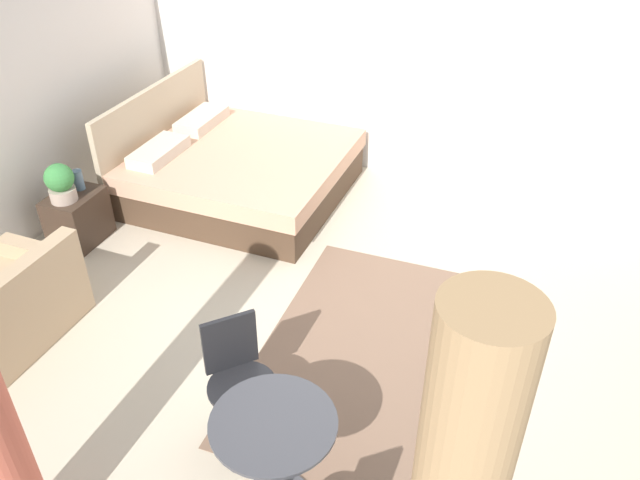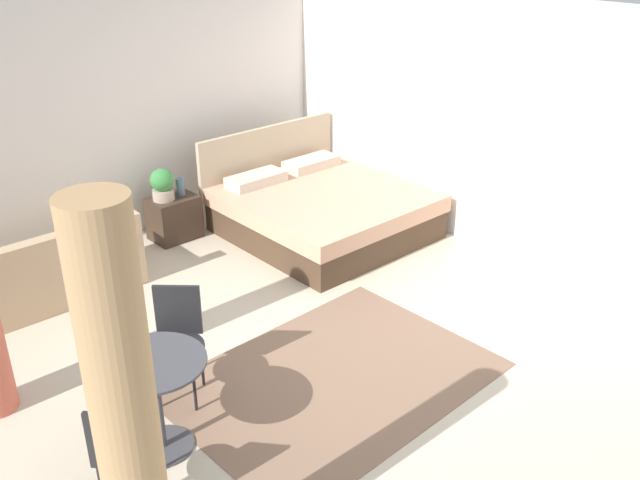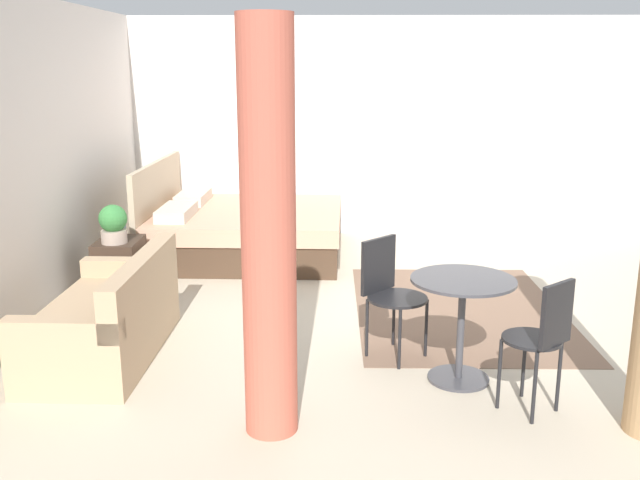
% 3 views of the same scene
% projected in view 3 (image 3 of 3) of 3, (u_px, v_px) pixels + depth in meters
% --- Properties ---
extents(ground_plane, '(8.30, 9.67, 0.02)m').
position_uv_depth(ground_plane, '(420.00, 299.00, 6.51)').
color(ground_plane, beige).
extents(wall_back, '(8.30, 0.12, 2.66)m').
position_uv_depth(wall_back, '(48.00, 154.00, 6.23)').
color(wall_back, silver).
rests_on(wall_back, ground).
extents(wall_right, '(0.12, 6.67, 2.66)m').
position_uv_depth(wall_right, '(397.00, 128.00, 8.75)').
color(wall_right, silver).
rests_on(wall_right, ground).
extents(area_rug, '(2.47, 1.78, 0.01)m').
position_uv_depth(area_rug, '(458.00, 309.00, 6.21)').
color(area_rug, '#7F604C').
rests_on(area_rug, ground).
extents(bed, '(2.02, 2.12, 1.05)m').
position_uv_depth(bed, '(243.00, 230.00, 7.95)').
color(bed, '#473323').
rests_on(bed, ground).
extents(couch, '(1.57, 0.80, 0.76)m').
position_uv_depth(couch, '(108.00, 322.00, 5.19)').
color(couch, tan).
rests_on(couch, ground).
extents(nightstand, '(0.52, 0.40, 0.49)m').
position_uv_depth(nightstand, '(120.00, 265.00, 6.69)').
color(nightstand, '#38281E').
rests_on(nightstand, ground).
extents(potted_plant, '(0.26, 0.26, 0.36)m').
position_uv_depth(potted_plant, '(113.00, 224.00, 6.49)').
color(potted_plant, tan).
rests_on(potted_plant, nightstand).
extents(vase, '(0.09, 0.09, 0.19)m').
position_uv_depth(vase, '(121.00, 227.00, 6.73)').
color(vase, slate).
rests_on(vase, nightstand).
extents(balcony_table, '(0.70, 0.70, 0.73)m').
position_uv_depth(balcony_table, '(462.00, 310.00, 4.72)').
color(balcony_table, '#3F3F44').
rests_on(balcony_table, ground).
extents(cafe_chair_near_window, '(0.62, 0.62, 0.87)m').
position_uv_depth(cafe_chair_near_window, '(388.00, 286.00, 5.16)').
color(cafe_chair_near_window, black).
rests_on(cafe_chair_near_window, ground).
extents(cafe_chair_near_couch, '(0.51, 0.51, 0.87)m').
position_uv_depth(cafe_chair_near_couch, '(543.00, 333.00, 4.24)').
color(cafe_chair_near_couch, black).
rests_on(cafe_chair_near_couch, ground).
extents(curtain_right, '(0.31, 0.31, 2.37)m').
position_uv_depth(curtain_right, '(268.00, 235.00, 3.91)').
color(curtain_right, '#C15B47').
rests_on(curtain_right, ground).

